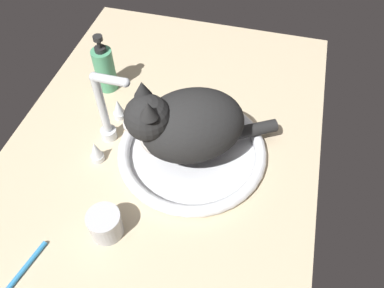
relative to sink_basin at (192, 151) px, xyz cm
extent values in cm
cube|color=#CCB793|center=(-5.46, 7.86, -2.79)|extent=(122.27, 77.51, 3.00)
torus|color=white|center=(0.00, 0.00, 0.16)|extent=(36.50, 36.50, 2.90)
cylinder|color=white|center=(0.00, 0.00, -0.99)|extent=(32.16, 32.16, 0.60)
cylinder|color=silver|center=(0.00, 21.91, 0.10)|extent=(4.00, 4.00, 2.78)
cylinder|color=silver|center=(0.00, 21.91, 10.28)|extent=(2.00, 2.00, 17.59)
sphere|color=silver|center=(0.00, 21.91, 19.07)|extent=(2.20, 2.20, 2.20)
cylinder|color=silver|center=(0.00, 18.29, 19.07)|extent=(2.00, 7.24, 2.00)
sphere|color=silver|center=(0.00, 14.67, 19.07)|extent=(2.10, 2.10, 2.10)
cylinder|color=silver|center=(-7.33, 21.91, -0.49)|extent=(3.20, 3.20, 1.60)
cone|color=silver|center=(-7.33, 21.91, 2.60)|extent=(2.88, 2.88, 4.57)
cylinder|color=silver|center=(7.33, 21.91, -0.49)|extent=(3.20, 3.20, 1.60)
cone|color=silver|center=(7.33, 21.91, 2.60)|extent=(2.88, 2.88, 4.57)
ellipsoid|color=black|center=(0.00, 0.00, 9.53)|extent=(27.81, 30.12, 15.85)
sphere|color=black|center=(-4.83, 8.45, 14.82)|extent=(10.25, 10.25, 10.25)
cone|color=black|center=(-7.50, 6.92, 20.33)|extent=(3.90, 3.90, 3.85)
cone|color=black|center=(-2.15, 9.98, 20.33)|extent=(3.90, 3.90, 3.85)
ellipsoid|color=silver|center=(-6.73, 11.79, 13.80)|extent=(5.27, 4.81, 3.28)
ellipsoid|color=silver|center=(-4.22, 7.39, 8.74)|extent=(12.04, 10.86, 8.72)
cylinder|color=black|center=(7.46, -13.06, 3.21)|extent=(9.25, 12.91, 3.20)
cylinder|color=#B2B5BA|center=(-24.67, 12.23, 1.50)|extent=(6.97, 6.97, 5.58)
cylinder|color=silver|center=(-24.67, 12.23, 4.79)|extent=(7.11, 7.11, 1.00)
cylinder|color=#4C9E70|center=(17.45, 29.35, 5.05)|extent=(5.58, 5.58, 12.67)
cylinder|color=black|center=(17.45, 29.35, 11.98)|extent=(3.07, 3.07, 1.20)
cylinder|color=black|center=(17.45, 29.35, 13.72)|extent=(1.12, 1.12, 2.26)
cylinder|color=black|center=(17.45, 29.35, 15.45)|extent=(2.51, 2.51, 1.20)
cylinder|color=#338CD1|center=(-37.20, 25.28, -0.79)|extent=(13.54, 3.98, 1.00)
camera|label=1|loc=(-55.51, -14.47, 74.59)|focal=35.80mm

